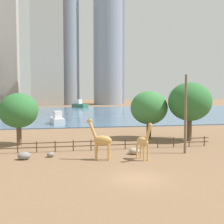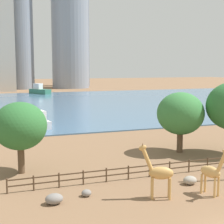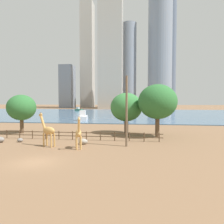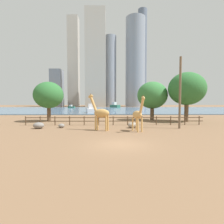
{
  "view_description": "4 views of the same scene",
  "coord_description": "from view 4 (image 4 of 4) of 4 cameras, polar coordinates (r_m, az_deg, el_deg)",
  "views": [
    {
      "loc": [
        -6.12,
        -21.42,
        6.89
      ],
      "look_at": [
        1.93,
        21.21,
        4.01
      ],
      "focal_mm": 45.0,
      "sensor_mm": 36.0,
      "label": 1
    },
    {
      "loc": [
        -13.95,
        -15.97,
        10.21
      ],
      "look_at": [
        3.67,
        33.41,
        3.29
      ],
      "focal_mm": 55.0,
      "sensor_mm": 36.0,
      "label": 2
    },
    {
      "loc": [
        9.91,
        -19.35,
        5.88
      ],
      "look_at": [
        2.98,
        32.36,
        3.13
      ],
      "focal_mm": 35.0,
      "sensor_mm": 36.0,
      "label": 3
    },
    {
      "loc": [
        -0.92,
        -13.48,
        3.22
      ],
      "look_at": [
        -0.28,
        20.08,
        1.51
      ],
      "focal_mm": 28.0,
      "sensor_mm": 36.0,
      "label": 4
    }
  ],
  "objects": [
    {
      "name": "tree_left_large",
      "position": [
        32.86,
        23.25,
        6.97
      ],
      "size": [
        6.24,
        6.24,
        8.51
      ],
      "color": "brown",
      "rests_on": "ground"
    },
    {
      "name": "boat_sailboat",
      "position": [
        127.49,
        0.93,
        2.15
      ],
      "size": [
        7.61,
        8.96,
        3.85
      ],
      "rotation": [
        0.0,
        0.0,
        5.33
      ],
      "color": "#337259",
      "rests_on": "harbor_water"
    },
    {
      "name": "tree_center_broad",
      "position": [
        33.83,
        13.02,
        5.33
      ],
      "size": [
        5.62,
        5.62,
        7.25
      ],
      "color": "brown",
      "rests_on": "ground"
    },
    {
      "name": "boulder_by_pole",
      "position": [
        22.84,
        6.77,
        -4.28
      ],
      "size": [
        1.23,
        0.99,
        0.74
      ],
      "primitive_type": "ellipsoid",
      "color": "gray",
      "rests_on": "ground"
    },
    {
      "name": "skyline_tower_needle",
      "position": [
        168.76,
        7.59,
        15.66
      ],
      "size": [
        17.75,
        17.75,
        81.03
      ],
      "primitive_type": "cylinder",
      "color": "gray",
      "rests_on": "ground"
    },
    {
      "name": "boulder_small",
      "position": [
        23.79,
        -16.17,
        -4.31
      ],
      "size": [
        0.79,
        0.74,
        0.55
      ],
      "primitive_type": "ellipsoid",
      "color": "gray",
      "rests_on": "ground"
    },
    {
      "name": "skyline_tower_short",
      "position": [
        189.87,
        9.83,
        16.84
      ],
      "size": [
        9.24,
        9.24,
        98.1
      ],
      "primitive_type": "cylinder",
      "color": "slate",
      "rests_on": "ground"
    },
    {
      "name": "giraffe_tall",
      "position": [
        20.54,
        -3.78,
        -0.34
      ],
      "size": [
        2.77,
        1.56,
        4.41
      ],
      "rotation": [
        0.0,
        0.0,
        2.75
      ],
      "color": "tan",
      "rests_on": "ground"
    },
    {
      "name": "giraffe_companion",
      "position": [
        19.98,
        8.43,
        -0.87
      ],
      "size": [
        1.32,
        2.54,
        4.12
      ],
      "rotation": [
        0.0,
        0.0,
        5.05
      ],
      "color": "tan",
      "rests_on": "ground"
    },
    {
      "name": "enclosure_fence",
      "position": [
        25.61,
        0.72,
        -2.61
      ],
      "size": [
        26.12,
        0.14,
        1.3
      ],
      "color": "#4C3826",
      "rests_on": "ground"
    },
    {
      "name": "boulder_near_fence",
      "position": [
        23.99,
        -22.83,
        -4.07
      ],
      "size": [
        1.35,
        1.06,
        0.8
      ],
      "primitive_type": "ellipsoid",
      "color": "gray",
      "rests_on": "ground"
    },
    {
      "name": "skyline_block_right",
      "position": [
        189.8,
        -12.41,
        15.57
      ],
      "size": [
        10.62,
        11.38,
        90.03
      ],
      "primitive_type": "cube",
      "color": "#B7B2A8",
      "rests_on": "ground"
    },
    {
      "name": "harbor_water",
      "position": [
        90.53,
        -0.5,
        0.94
      ],
      "size": [
        180.0,
        86.0,
        0.2
      ],
      "primitive_type": "cube",
      "color": "#476B8C",
      "rests_on": "ground"
    },
    {
      "name": "boat_tug",
      "position": [
        54.88,
        -6.99,
        0.76
      ],
      "size": [
        3.49,
        6.86,
        2.88
      ],
      "rotation": [
        0.0,
        0.0,
        1.75
      ],
      "color": "silver",
      "rests_on": "harbor_water"
    },
    {
      "name": "skyline_block_left",
      "position": [
        154.78,
        -5.39,
        16.99
      ],
      "size": [
        17.02,
        10.33,
        81.77
      ],
      "primitive_type": "cube",
      "color": "#B7B2A8",
      "rests_on": "ground"
    },
    {
      "name": "skyline_block_central",
      "position": [
        164.36,
        -0.43,
        13.05
      ],
      "size": [
        10.17,
        10.17,
        64.27
      ],
      "primitive_type": "cylinder",
      "color": "gray",
      "rests_on": "ground"
    },
    {
      "name": "ground_plane",
      "position": [
        93.54,
        -0.52,
        0.94
      ],
      "size": [
        400.0,
        400.0,
        0.0
      ],
      "primitive_type": "plane",
      "color": "brown"
    },
    {
      "name": "tree_right_tall",
      "position": [
        32.5,
        -20.0,
        5.17
      ],
      "size": [
        5.11,
        5.11,
        6.93
      ],
      "color": "brown",
      "rests_on": "ground"
    },
    {
      "name": "boat_ferry",
      "position": [
        115.67,
        -13.13,
        1.68
      ],
      "size": [
        4.81,
        3.15,
        4.07
      ],
      "rotation": [
        0.0,
        0.0,
        5.92
      ],
      "color": "#337259",
      "rests_on": "harbor_water"
    },
    {
      "name": "skyline_tower_glass",
      "position": [
        172.06,
        -17.57,
        7.39
      ],
      "size": [
        10.18,
        12.49,
        34.1
      ],
      "primitive_type": "cube",
      "color": "gray",
      "rests_on": "ground"
    },
    {
      "name": "utility_pole",
      "position": [
        23.68,
        21.33,
        5.84
      ],
      "size": [
        0.28,
        0.28,
        9.02
      ],
      "primitive_type": "cylinder",
      "color": "brown",
      "rests_on": "ground"
    }
  ]
}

